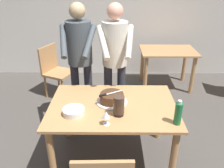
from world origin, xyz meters
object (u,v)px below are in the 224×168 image
cake_knife (106,95)px  person_standing_beside (80,54)px  wine_glass_near (106,115)px  hurricane_lamp (119,106)px  cake_on_platter (112,98)px  person_cutting_cake (115,55)px  plate_stack (74,111)px  water_bottle (178,113)px  background_table (167,58)px  main_dining_table (113,114)px  background_chair_1 (55,69)px

cake_knife → person_standing_beside: bearing=117.4°
wine_glass_near → hurricane_lamp: size_ratio=0.69×
hurricane_lamp → cake_on_platter: bearing=106.1°
cake_knife → person_standing_beside: (-0.36, 0.70, 0.21)m
cake_on_platter → person_cutting_cake: bearing=87.1°
plate_stack → hurricane_lamp: hurricane_lamp is taller
water_bottle → background_table: size_ratio=0.25×
plate_stack → person_cutting_cake: 1.00m
cake_on_platter → wine_glass_near: bearing=-96.9°
hurricane_lamp → main_dining_table: bearing=107.5°
cake_knife → water_bottle: water_bottle is taller
main_dining_table → background_table: 2.19m
wine_glass_near → person_standing_beside: (-0.37, 1.06, 0.22)m
background_table → background_chair_1: (-2.03, -0.34, -0.09)m
cake_knife → plate_stack: 0.38m
water_bottle → person_cutting_cake: size_ratio=0.15×
wine_glass_near → person_cutting_cake: 1.06m
main_dining_table → person_cutting_cake: (0.02, 0.68, 0.44)m
hurricane_lamp → plate_stack: bearing=178.1°
water_bottle → hurricane_lamp: 0.56m
cake_on_platter → hurricane_lamp: bearing=-73.9°
plate_stack → wine_glass_near: wine_glass_near is taller
cake_knife → plate_stack: cake_knife is taller
cake_knife → background_chair_1: bearing=120.8°
main_dining_table → wine_glass_near: (-0.06, -0.35, 0.22)m
cake_knife → water_bottle: (0.68, -0.35, -0.00)m
hurricane_lamp → background_table: hurricane_lamp is taller
water_bottle → background_chair_1: water_bottle is taller
person_cutting_cake → wine_glass_near: bearing=-94.5°
background_chair_1 → cake_knife: bearing=-59.2°
plate_stack → water_bottle: 1.01m
main_dining_table → water_bottle: water_bottle is taller
person_cutting_cake → water_bottle: bearing=-60.0°
wine_glass_near → water_bottle: size_ratio=0.58×
hurricane_lamp → wine_glass_near: bearing=-127.7°
wine_glass_near → water_bottle: (0.67, 0.02, 0.01)m
cake_knife → person_cutting_cake: (0.09, 0.67, 0.21)m
cake_knife → hurricane_lamp: bearing=-57.7°
cake_knife → water_bottle: size_ratio=0.99×
cake_knife → water_bottle: 0.77m
water_bottle → hurricane_lamp: (-0.55, 0.14, -0.01)m
water_bottle → background_table: bearing=80.2°
background_table → wine_glass_near: bearing=-114.8°
water_bottle → background_chair_1: (-1.63, 1.94, -0.37)m
person_standing_beside → person_cutting_cake: bearing=-3.8°
hurricane_lamp → person_standing_beside: person_standing_beside is taller
hurricane_lamp → person_cutting_cake: (-0.04, 0.88, 0.22)m
plate_stack → wine_glass_near: bearing=-27.3°
main_dining_table → background_chair_1: (-1.02, 1.61, -0.14)m
person_cutting_cake → background_table: 1.68m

